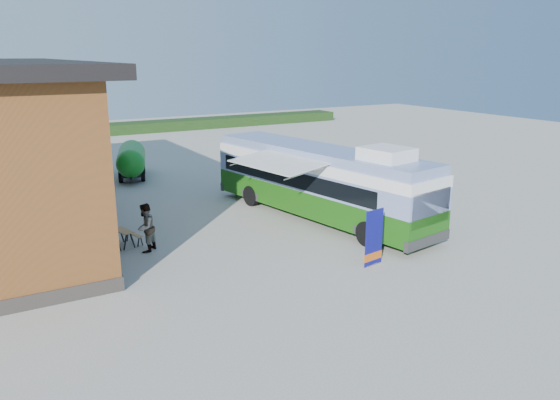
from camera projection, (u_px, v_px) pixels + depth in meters
ground at (287, 256)px, 21.67m from camera, size 100.00×100.00×0.00m
hedge at (169, 125)px, 57.22m from camera, size 40.00×3.00×1.00m
bus at (319, 180)px, 26.27m from camera, size 4.89×13.32×4.01m
awning at (284, 164)px, 24.96m from camera, size 3.65×5.11×0.55m
banner at (374, 243)px, 20.55m from camera, size 0.95×0.29×2.19m
picnic_table at (123, 234)px, 22.67m from camera, size 1.46×1.36×0.70m
person_a at (85, 196)px, 27.39m from camera, size 0.67×0.75×1.72m
person_b at (145, 228)px, 21.98m from camera, size 1.22×1.23×2.00m
slurry_tanker at (131, 159)px, 35.03m from camera, size 2.84×5.71×2.18m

